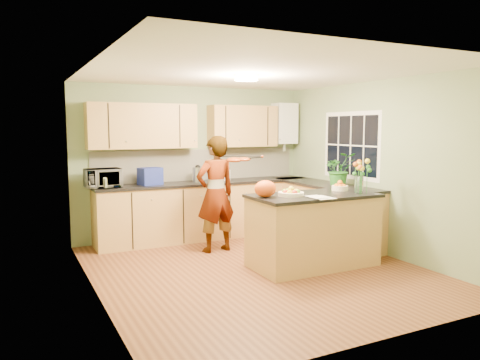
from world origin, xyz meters
name	(u,v)px	position (x,y,z in m)	size (l,w,h in m)	color
floor	(257,270)	(0.00, 0.00, 0.00)	(4.50, 4.50, 0.00)	brown
ceiling	(258,72)	(0.00, 0.00, 2.50)	(4.00, 4.50, 0.02)	white
wall_back	(193,162)	(0.00, 2.25, 1.25)	(4.00, 0.02, 2.50)	gray
wall_front	(387,197)	(0.00, -2.25, 1.25)	(4.00, 0.02, 2.50)	gray
wall_left	(93,181)	(-2.00, 0.00, 1.25)	(0.02, 4.50, 2.50)	gray
wall_right	(378,167)	(2.00, 0.00, 1.25)	(0.02, 4.50, 2.50)	gray
back_counter	(206,210)	(0.10, 1.95, 0.47)	(3.64, 0.62, 0.94)	#AF8946
right_counter	(324,213)	(1.70, 0.85, 0.47)	(0.62, 2.24, 0.94)	#AF8946
splashback	(199,165)	(0.10, 2.23, 1.20)	(3.60, 0.02, 0.52)	white
upper_cabinets	(186,126)	(-0.18, 2.08, 1.85)	(3.20, 0.34, 0.70)	#AF8946
boiler	(284,124)	(1.70, 2.09, 1.90)	(0.40, 0.30, 0.86)	white
window_right	(351,145)	(1.99, 0.60, 1.55)	(0.01, 1.30, 1.05)	white
light_switch	(105,183)	(-1.99, -0.60, 1.30)	(0.02, 0.09, 0.09)	white
ceiling_lamp	(246,78)	(0.00, 0.30, 2.46)	(0.30, 0.30, 0.07)	#FFEABF
peninsula_island	(313,230)	(0.76, -0.16, 0.48)	(1.67, 0.86, 0.96)	#AF8946
fruit_dish	(291,192)	(0.41, -0.16, 1.00)	(0.33, 0.33, 0.12)	#F7E6C6
orange_bowl	(340,186)	(1.31, -0.01, 1.01)	(0.23, 0.23, 0.13)	#F7E6C6
flower_vase	(359,168)	(1.36, -0.34, 1.30)	(0.28, 0.28, 0.51)	silver
orange_bag	(265,189)	(0.06, -0.11, 1.06)	(0.28, 0.24, 0.21)	#E44E12
papers	(321,197)	(0.66, -0.46, 0.96)	(0.24, 0.33, 0.01)	white
violinist	(216,194)	(-0.10, 1.08, 0.85)	(0.62, 0.41, 1.71)	#DAA685
violin	(234,160)	(0.10, 0.86, 1.37)	(0.55, 0.22, 0.11)	#571705
microwave	(103,178)	(-1.56, 1.92, 1.08)	(0.51, 0.34, 0.28)	white
blue_box	(150,176)	(-0.83, 1.95, 1.07)	(0.33, 0.24, 0.27)	navy
kettle	(198,174)	(-0.04, 1.95, 1.07)	(0.18, 0.18, 0.33)	silver
jar_cream	(218,176)	(0.33, 1.95, 1.02)	(0.10, 0.10, 0.15)	#F7E6C6
jar_white	(227,175)	(0.46, 1.90, 1.03)	(0.12, 0.12, 0.19)	white
potted_plant	(339,169)	(1.70, 0.50, 1.20)	(0.46, 0.40, 0.51)	#2C7828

